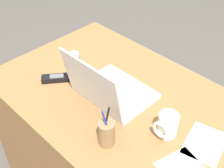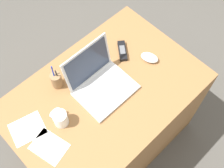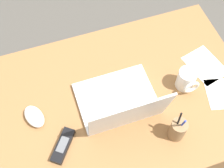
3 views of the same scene
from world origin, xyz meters
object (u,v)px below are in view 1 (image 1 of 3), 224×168
at_px(cordless_phone, 57,78).
at_px(pen_holder, 107,133).
at_px(laptop, 109,90).
at_px(coffee_mug_white, 167,125).
at_px(computer_mouse, 72,57).

height_order(cordless_phone, pen_holder, pen_holder).
height_order(laptop, coffee_mug_white, laptop).
bearing_deg(coffee_mug_white, computer_mouse, -4.93).
height_order(laptop, pen_holder, laptop).
xyz_separation_m(coffee_mug_white, pen_holder, (0.13, 0.19, 0.00)).
relative_size(laptop, coffee_mug_white, 3.29).
distance_m(computer_mouse, cordless_phone, 0.17).
xyz_separation_m(coffee_mug_white, cordless_phone, (0.55, 0.10, -0.04)).
bearing_deg(pen_holder, laptop, -46.69).
height_order(laptop, cordless_phone, laptop).
bearing_deg(cordless_phone, coffee_mug_white, -170.20).
bearing_deg(laptop, cordless_phone, 18.03).
distance_m(computer_mouse, coffee_mug_white, 0.63).
bearing_deg(pen_holder, cordless_phone, -12.33).
bearing_deg(cordless_phone, laptop, -161.97).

